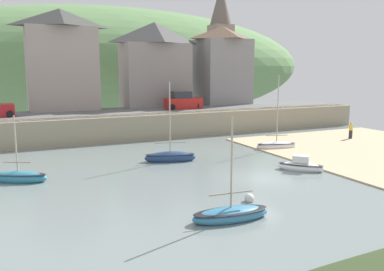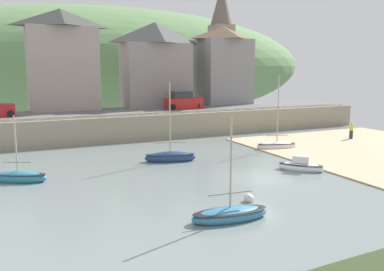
{
  "view_description": "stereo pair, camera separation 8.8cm",
  "coord_description": "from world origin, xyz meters",
  "px_view_note": "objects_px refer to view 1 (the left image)",
  "views": [
    {
      "loc": [
        -14.36,
        -20.85,
        6.89
      ],
      "look_at": [
        -2.41,
        4.88,
        2.17
      ],
      "focal_mm": 37.87,
      "sensor_mm": 36.0,
      "label": 1
    },
    {
      "loc": [
        -14.28,
        -20.89,
        6.89
      ],
      "look_at": [
        -2.41,
        4.88,
        2.17
      ],
      "focal_mm": 37.87,
      "sensor_mm": 36.0,
      "label": 2
    }
  ],
  "objects_px": {
    "waterfront_building_centre": "(155,64)",
    "waterfront_building_right": "(222,65)",
    "person_on_slipway": "(351,130)",
    "sailboat_nearest_shore": "(18,177)",
    "sailboat_blue_trim": "(170,157)",
    "sailboat_white_hull": "(231,214)",
    "motorboat_with_cabin": "(301,166)",
    "dinghy_open_wooden": "(276,145)",
    "parked_car_by_wall": "(183,102)",
    "mooring_buoy": "(249,198)",
    "church_with_spire": "(221,41)",
    "waterfront_building_left": "(62,59)"
  },
  "relations": [
    {
      "from": "waterfront_building_left",
      "to": "dinghy_open_wooden",
      "type": "relative_size",
      "value": 1.65
    },
    {
      "from": "sailboat_white_hull",
      "to": "dinghy_open_wooden",
      "type": "bearing_deg",
      "value": 51.13
    },
    {
      "from": "motorboat_with_cabin",
      "to": "waterfront_building_right",
      "type": "bearing_deg",
      "value": 119.89
    },
    {
      "from": "parked_car_by_wall",
      "to": "waterfront_building_centre",
      "type": "bearing_deg",
      "value": 111.95
    },
    {
      "from": "sailboat_nearest_shore",
      "to": "person_on_slipway",
      "type": "distance_m",
      "value": 30.12
    },
    {
      "from": "sailboat_nearest_shore",
      "to": "sailboat_white_hull",
      "type": "relative_size",
      "value": 0.86
    },
    {
      "from": "dinghy_open_wooden",
      "to": "sailboat_blue_trim",
      "type": "bearing_deg",
      "value": -162.9
    },
    {
      "from": "person_on_slipway",
      "to": "motorboat_with_cabin",
      "type": "bearing_deg",
      "value": -148.64
    },
    {
      "from": "waterfront_building_right",
      "to": "dinghy_open_wooden",
      "type": "distance_m",
      "value": 19.78
    },
    {
      "from": "sailboat_nearest_shore",
      "to": "dinghy_open_wooden",
      "type": "xyz_separation_m",
      "value": [
        20.69,
        1.76,
        0.02
      ]
    },
    {
      "from": "motorboat_with_cabin",
      "to": "person_on_slipway",
      "type": "relative_size",
      "value": 1.84
    },
    {
      "from": "sailboat_white_hull",
      "to": "mooring_buoy",
      "type": "relative_size",
      "value": 9.43
    },
    {
      "from": "motorboat_with_cabin",
      "to": "sailboat_blue_trim",
      "type": "distance_m",
      "value": 9.48
    },
    {
      "from": "waterfront_building_centre",
      "to": "motorboat_with_cabin",
      "type": "distance_m",
      "value": 25.84
    },
    {
      "from": "dinghy_open_wooden",
      "to": "sailboat_blue_trim",
      "type": "xyz_separation_m",
      "value": [
        -10.14,
        -0.56,
        0.03
      ]
    },
    {
      "from": "waterfront_building_left",
      "to": "motorboat_with_cabin",
      "type": "distance_m",
      "value": 28.63
    },
    {
      "from": "sailboat_blue_trim",
      "to": "person_on_slipway",
      "type": "distance_m",
      "value": 19.51
    },
    {
      "from": "church_with_spire",
      "to": "mooring_buoy",
      "type": "distance_m",
      "value": 38.15
    },
    {
      "from": "motorboat_with_cabin",
      "to": "dinghy_open_wooden",
      "type": "bearing_deg",
      "value": 112.78
    },
    {
      "from": "motorboat_with_cabin",
      "to": "waterfront_building_centre",
      "type": "bearing_deg",
      "value": 140.35
    },
    {
      "from": "sailboat_white_hull",
      "to": "church_with_spire",
      "type": "bearing_deg",
      "value": 66.37
    },
    {
      "from": "waterfront_building_right",
      "to": "dinghy_open_wooden",
      "type": "relative_size",
      "value": 1.5
    },
    {
      "from": "sailboat_nearest_shore",
      "to": "sailboat_blue_trim",
      "type": "height_order",
      "value": "sailboat_blue_trim"
    },
    {
      "from": "parked_car_by_wall",
      "to": "person_on_slipway",
      "type": "height_order",
      "value": "parked_car_by_wall"
    },
    {
      "from": "dinghy_open_wooden",
      "to": "mooring_buoy",
      "type": "relative_size",
      "value": 12.34
    },
    {
      "from": "waterfront_building_right",
      "to": "sailboat_white_hull",
      "type": "bearing_deg",
      "value": -118.29
    },
    {
      "from": "sailboat_white_hull",
      "to": "person_on_slipway",
      "type": "bearing_deg",
      "value": 36.64
    },
    {
      "from": "church_with_spire",
      "to": "sailboat_nearest_shore",
      "type": "bearing_deg",
      "value": -138.88
    },
    {
      "from": "dinghy_open_wooden",
      "to": "sailboat_white_hull",
      "type": "bearing_deg",
      "value": -119.34
    },
    {
      "from": "church_with_spire",
      "to": "dinghy_open_wooden",
      "type": "bearing_deg",
      "value": -106.39
    },
    {
      "from": "mooring_buoy",
      "to": "motorboat_with_cabin",
      "type": "bearing_deg",
      "value": 30.99
    },
    {
      "from": "waterfront_building_left",
      "to": "sailboat_blue_trim",
      "type": "height_order",
      "value": "waterfront_building_left"
    },
    {
      "from": "dinghy_open_wooden",
      "to": "waterfront_building_left",
      "type": "bearing_deg",
      "value": 144.27
    },
    {
      "from": "waterfront_building_centre",
      "to": "sailboat_white_hull",
      "type": "xyz_separation_m",
      "value": [
        -7.45,
        -30.71,
        -7.15
      ]
    },
    {
      "from": "sailboat_blue_trim",
      "to": "parked_car_by_wall",
      "type": "distance_m",
      "value": 15.98
    },
    {
      "from": "waterfront_building_right",
      "to": "person_on_slipway",
      "type": "xyz_separation_m",
      "value": [
        4.84,
        -17.25,
        -6.36
      ]
    },
    {
      "from": "sailboat_nearest_shore",
      "to": "parked_car_by_wall",
      "type": "xyz_separation_m",
      "value": [
        17.71,
        15.19,
        2.92
      ]
    },
    {
      "from": "sailboat_nearest_shore",
      "to": "sailboat_blue_trim",
      "type": "distance_m",
      "value": 10.62
    },
    {
      "from": "parked_car_by_wall",
      "to": "mooring_buoy",
      "type": "relative_size",
      "value": 7.89
    },
    {
      "from": "parked_car_by_wall",
      "to": "sailboat_white_hull",
      "type": "bearing_deg",
      "value": -106.88
    },
    {
      "from": "waterfront_building_centre",
      "to": "dinghy_open_wooden",
      "type": "bearing_deg",
      "value": -75.63
    },
    {
      "from": "sailboat_nearest_shore",
      "to": "sailboat_white_hull",
      "type": "height_order",
      "value": "sailboat_white_hull"
    },
    {
      "from": "sailboat_nearest_shore",
      "to": "person_on_slipway",
      "type": "bearing_deg",
      "value": 33.31
    },
    {
      "from": "waterfront_building_centre",
      "to": "waterfront_building_right",
      "type": "distance_m",
      "value": 9.08
    },
    {
      "from": "sailboat_blue_trim",
      "to": "parked_car_by_wall",
      "type": "bearing_deg",
      "value": 80.13
    },
    {
      "from": "person_on_slipway",
      "to": "mooring_buoy",
      "type": "distance_m",
      "value": 22.43
    },
    {
      "from": "waterfront_building_left",
      "to": "dinghy_open_wooden",
      "type": "bearing_deg",
      "value": -49.68
    },
    {
      "from": "dinghy_open_wooden",
      "to": "sailboat_white_hull",
      "type": "distance_m",
      "value": 17.56
    },
    {
      "from": "waterfront_building_centre",
      "to": "dinghy_open_wooden",
      "type": "relative_size",
      "value": 1.51
    },
    {
      "from": "sailboat_nearest_shore",
      "to": "sailboat_white_hull",
      "type": "bearing_deg",
      "value": -23.22
    }
  ]
}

